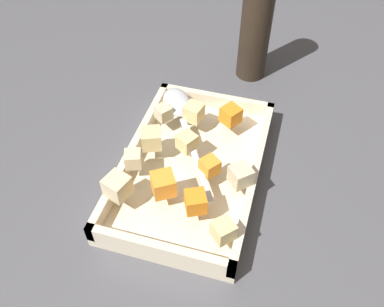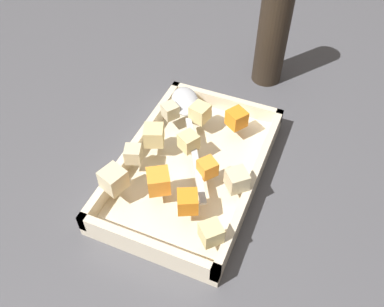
{
  "view_description": "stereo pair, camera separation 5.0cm",
  "coord_description": "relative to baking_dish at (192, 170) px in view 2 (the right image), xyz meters",
  "views": [
    {
      "loc": [
        -0.44,
        -0.12,
        0.53
      ],
      "look_at": [
        -0.02,
        0.01,
        0.05
      ],
      "focal_mm": 38.26,
      "sensor_mm": 36.0,
      "label": 1
    },
    {
      "loc": [
        -0.42,
        -0.16,
        0.53
      ],
      "look_at": [
        -0.02,
        0.01,
        0.05
      ],
      "focal_mm": 38.26,
      "sensor_mm": 36.0,
      "label": 2
    }
  ],
  "objects": [
    {
      "name": "ground_plane",
      "position": [
        0.02,
        -0.01,
        -0.01
      ],
      "size": [
        4.0,
        4.0,
        0.0
      ],
      "primitive_type": "plane",
      "color": "#4C4C51"
    },
    {
      "name": "baking_dish",
      "position": [
        0.0,
        0.0,
        0.0
      ],
      "size": [
        0.34,
        0.22,
        0.04
      ],
      "color": "beige",
      "rests_on": "ground_plane"
    },
    {
      "name": "carrot_chunk_heap_top",
      "position": [
        -0.09,
        -0.03,
        0.05
      ],
      "size": [
        0.04,
        0.04,
        0.03
      ],
      "primitive_type": "cube",
      "rotation": [
        0.0,
        0.0,
        3.59
      ],
      "color": "orange",
      "rests_on": "baking_dish"
    },
    {
      "name": "carrot_chunk_near_right",
      "position": [
        0.1,
        -0.04,
        0.05
      ],
      "size": [
        0.04,
        0.04,
        0.03
      ],
      "primitive_type": "cube",
      "rotation": [
        0.0,
        0.0,
        4.14
      ],
      "color": "orange",
      "rests_on": "baking_dish"
    },
    {
      "name": "carrot_chunk_corner_nw",
      "position": [
        -0.02,
        -0.03,
        0.04
      ],
      "size": [
        0.04,
        0.04,
        0.03
      ],
      "primitive_type": "cube",
      "rotation": [
        0.0,
        0.0,
        0.91
      ],
      "color": "orange",
      "rests_on": "baking_dish"
    },
    {
      "name": "carrot_chunk_under_handle",
      "position": [
        -0.08,
        0.02,
        0.05
      ],
      "size": [
        0.05,
        0.05,
        0.03
      ],
      "primitive_type": "cube",
      "rotation": [
        0.0,
        0.0,
        3.71
      ],
      "color": "orange",
      "rests_on": "baking_dish"
    },
    {
      "name": "potato_chunk_corner_se",
      "position": [
        0.08,
        0.07,
        0.04
      ],
      "size": [
        0.03,
        0.03,
        0.02
      ],
      "primitive_type": "cube",
      "rotation": [
        0.0,
        0.0,
        2.53
      ],
      "color": "beige",
      "rests_on": "baking_dish"
    },
    {
      "name": "potato_chunk_far_left",
      "position": [
        0.09,
        0.02,
        0.05
      ],
      "size": [
        0.04,
        0.04,
        0.03
      ],
      "primitive_type": "cube",
      "rotation": [
        0.0,
        0.0,
        2.9
      ],
      "color": "#E0CC89",
      "rests_on": "baking_dish"
    },
    {
      "name": "potato_chunk_heap_side",
      "position": [
        0.02,
        0.01,
        0.04
      ],
      "size": [
        0.04,
        0.04,
        0.03
      ],
      "primitive_type": "cube",
      "rotation": [
        0.0,
        0.0,
        2.62
      ],
      "color": "#E0CC89",
      "rests_on": "baking_dish"
    },
    {
      "name": "potato_chunk_corner_sw",
      "position": [
        -0.04,
        0.08,
        0.04
      ],
      "size": [
        0.03,
        0.03,
        0.03
      ],
      "primitive_type": "cube",
      "rotation": [
        0.0,
        0.0,
        3.48
      ],
      "color": "beige",
      "rests_on": "baking_dish"
    },
    {
      "name": "potato_chunk_corner_ne",
      "position": [
        -0.03,
        -0.08,
        0.05
      ],
      "size": [
        0.04,
        0.04,
        0.03
      ],
      "primitive_type": "cube",
      "rotation": [
        0.0,
        0.0,
        0.74
      ],
      "color": "beige",
      "rests_on": "baking_dish"
    },
    {
      "name": "potato_chunk_back_center",
      "position": [
        0.01,
        0.07,
        0.05
      ],
      "size": [
        0.04,
        0.04,
        0.03
      ],
      "primitive_type": "cube",
      "rotation": [
        0.0,
        0.0,
        0.38
      ],
      "color": "#E0CC89",
      "rests_on": "baking_dish"
    },
    {
      "name": "potato_chunk_near_left",
      "position": [
        -0.13,
        -0.08,
        0.04
      ],
      "size": [
        0.04,
        0.04,
        0.03
      ],
      "primitive_type": "cube",
      "rotation": [
        0.0,
        0.0,
        3.94
      ],
      "color": "#E0CC89",
      "rests_on": "baking_dish"
    },
    {
      "name": "potato_chunk_far_right",
      "position": [
        -0.1,
        0.08,
        0.05
      ],
      "size": [
        0.04,
        0.04,
        0.03
      ],
      "primitive_type": "cube",
      "rotation": [
        0.0,
        0.0,
        4.39
      ],
      "color": "beige",
      "rests_on": "baking_dish"
    },
    {
      "name": "serving_spoon",
      "position": [
        0.1,
        0.05,
        0.04
      ],
      "size": [
        0.24,
        0.15,
        0.02
      ],
      "rotation": [
        0.0,
        0.0,
        3.66
      ],
      "color": "silver",
      "rests_on": "baking_dish"
    },
    {
      "name": "pepper_mill",
      "position": [
        0.3,
        -0.04,
        0.1
      ],
      "size": [
        0.06,
        0.06,
        0.25
      ],
      "color": "#2D2319",
      "rests_on": "ground_plane"
    }
  ]
}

